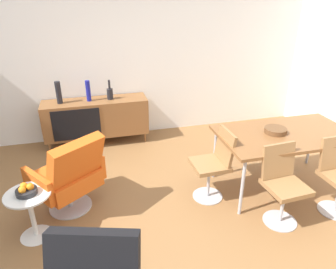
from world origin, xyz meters
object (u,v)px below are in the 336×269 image
vase_sculptural_dark (88,91)px  fruit_bowl (26,190)px  sideboard (96,117)px  vase_ceramic_small (59,93)px  dining_chair_near_window (215,162)px  wooden_bowl_on_table (275,130)px  dining_chair_front_left (283,182)px  dining_table (285,136)px  side_table_round (31,210)px  vase_cobalt (110,93)px  lounge_chair_red (69,175)px

vase_sculptural_dark → fruit_bowl: size_ratio=1.58×
sideboard → vase_sculptural_dark: 0.45m
vase_ceramic_small → dining_chair_near_window: bearing=-45.9°
wooden_bowl_on_table → dining_chair_front_left: 0.71m
vase_sculptural_dark → sideboard: bearing=-1.4°
dining_table → wooden_bowl_on_table: wooden_bowl_on_table is taller
vase_ceramic_small → dining_table: size_ratio=0.21×
dining_table → side_table_round: size_ratio=3.08×
sideboard → wooden_bowl_on_table: size_ratio=6.15×
sideboard → wooden_bowl_on_table: wooden_bowl_on_table is taller
vase_sculptural_dark → dining_table: 2.88m
side_table_round → wooden_bowl_on_table: bearing=4.6°
vase_ceramic_small → dining_table: bearing=-34.4°
vase_cobalt → fruit_bowl: size_ratio=1.52×
vase_cobalt → wooden_bowl_on_table: vase_cobalt is taller
wooden_bowl_on_table → lounge_chair_red: lounge_chair_red is taller
vase_ceramic_small → fruit_bowl: bearing=-97.0°
vase_sculptural_dark → dining_chair_front_left: (1.87, -2.38, -0.41)m
vase_cobalt → vase_sculptural_dark: size_ratio=0.96×
vase_ceramic_small → lounge_chair_red: 1.72m
vase_ceramic_small → wooden_bowl_on_table: (2.53, -1.77, -0.12)m
vase_cobalt → vase_ceramic_small: size_ratio=0.91×
sideboard → dining_chair_front_left: bearing=-52.9°
vase_cobalt → lounge_chair_red: bearing=-110.4°
vase_ceramic_small → lounge_chair_red: vase_ceramic_small is taller
wooden_bowl_on_table → fruit_bowl: 2.79m
sideboard → vase_ceramic_small: size_ratio=4.80×
vase_ceramic_small → side_table_round: (-0.24, -2.00, -0.56)m
dining_chair_front_left → dining_chair_near_window: bearing=133.6°
sideboard → vase_sculptural_dark: vase_sculptural_dark is taller
dining_table → side_table_round: (-2.89, -0.18, -0.38)m
lounge_chair_red → fruit_bowl: 0.51m
dining_table → fruit_bowl: size_ratio=8.00×
dining_table → dining_chair_near_window: 0.92m
dining_chair_front_left → side_table_round: bearing=171.5°
dining_table → fruit_bowl: (-2.90, -0.18, -0.14)m
dining_table → side_table_round: bearing=-176.5°
side_table_round → vase_ceramic_small: bearing=83.1°
vase_sculptural_dark → side_table_round: bearing=-108.6°
vase_ceramic_small → side_table_round: 2.09m
side_table_round → dining_chair_front_left: bearing=-8.5°
sideboard → dining_chair_near_window: size_ratio=1.87×
lounge_chair_red → wooden_bowl_on_table: bearing=-2.7°
vase_ceramic_small → dining_chair_near_window: vase_ceramic_small is taller
dining_chair_near_window → sideboard: bearing=124.8°
dining_table → side_table_round: dining_table is taller
sideboard → lounge_chair_red: size_ratio=1.69×
vase_ceramic_small → wooden_bowl_on_table: 3.10m
vase_ceramic_small → dining_chair_front_left: (2.30, -2.38, -0.42)m
vase_sculptural_dark → wooden_bowl_on_table: 2.76m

